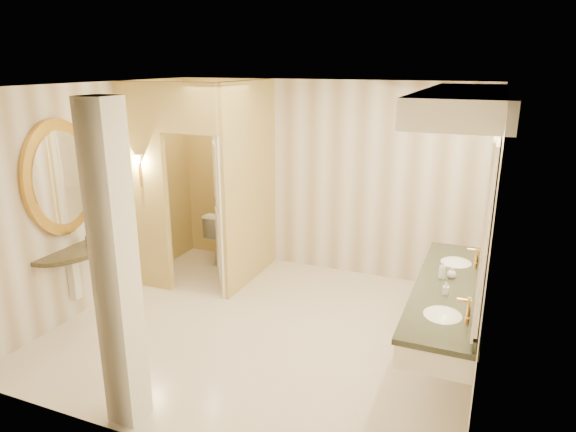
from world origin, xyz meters
name	(u,v)px	position (x,y,z in m)	size (l,w,h in m)	color
floor	(266,329)	(0.00, 0.00, 0.00)	(4.50, 4.50, 0.00)	beige
ceiling	(262,86)	(0.00, 0.00, 2.70)	(4.50, 4.50, 0.00)	silver
wall_back	(324,178)	(0.00, 2.00, 1.35)	(4.50, 0.02, 2.70)	silver
wall_front	(147,290)	(0.00, -2.00, 1.35)	(4.50, 0.02, 2.70)	silver
wall_left	(97,196)	(-2.25, 0.00, 1.35)	(0.02, 4.00, 2.70)	silver
wall_right	(489,243)	(2.25, 0.00, 1.35)	(0.02, 4.00, 2.70)	silver
toilet_closet	(217,184)	(-1.13, 0.97, 1.39)	(1.50, 1.55, 2.70)	tan
wall_sconce	(139,161)	(-1.93, 0.43, 1.73)	(0.14, 0.14, 0.42)	gold
vanity	(461,210)	(1.98, 0.02, 1.63)	(0.75, 2.56, 2.09)	white
console_shelf	(64,209)	(-2.21, -0.58, 1.34)	(1.00, 1.00, 1.95)	black
pillar	(116,271)	(-0.45, -1.80, 1.35)	(0.27, 0.27, 2.70)	white
tissue_box	(93,241)	(-2.01, -0.41, 0.93)	(0.12, 0.12, 0.12)	black
toilet	(230,235)	(-1.40, 1.75, 0.39)	(0.44, 0.77, 0.79)	white
soap_bottle_a	(446,288)	(1.93, -0.20, 0.93)	(0.05, 0.05, 0.12)	beige
soap_bottle_b	(452,273)	(1.94, 0.21, 0.93)	(0.09, 0.09, 0.11)	silver
soap_bottle_c	(442,270)	(1.86, 0.14, 0.97)	(0.07, 0.07, 0.19)	#C6B28C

